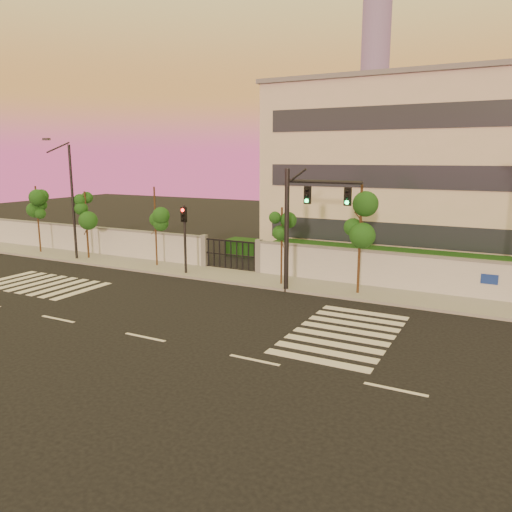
# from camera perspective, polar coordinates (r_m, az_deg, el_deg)

# --- Properties ---
(ground) EXTENTS (120.00, 120.00, 0.00)m
(ground) POSITION_cam_1_polar(r_m,az_deg,el_deg) (20.92, -12.54, -9.07)
(ground) COLOR black
(ground) RESTS_ON ground
(sidewalk) EXTENTS (60.00, 3.00, 0.15)m
(sidewalk) POSITION_cam_1_polar(r_m,az_deg,el_deg) (29.32, 0.72, -2.76)
(sidewalk) COLOR gray
(sidewalk) RESTS_ON ground
(perimeter_wall) EXTENTS (60.00, 0.36, 2.20)m
(perimeter_wall) POSITION_cam_1_polar(r_m,az_deg,el_deg) (30.37, 2.17, -0.35)
(perimeter_wall) COLOR #B9BBC1
(perimeter_wall) RESTS_ON ground
(hedge_row) EXTENTS (41.00, 4.25, 1.80)m
(hedge_row) POSITION_cam_1_polar(r_m,az_deg,el_deg) (32.47, 5.94, -0.10)
(hedge_row) COLOR #103510
(hedge_row) RESTS_ON ground
(institutional_building) EXTENTS (24.40, 12.40, 12.25)m
(institutional_building) POSITION_cam_1_polar(r_m,az_deg,el_deg) (37.10, 21.88, 8.88)
(institutional_building) COLOR beige
(institutional_building) RESTS_ON ground
(distant_skyscraper) EXTENTS (16.00, 16.00, 118.00)m
(distant_skyscraper) POSITION_cam_1_polar(r_m,az_deg,el_deg) (309.88, 13.46, 21.12)
(distant_skyscraper) COLOR slate
(distant_skyscraper) RESTS_ON ground
(road_markings) EXTENTS (57.00, 7.62, 0.02)m
(road_markings) POSITION_cam_1_polar(r_m,az_deg,el_deg) (24.63, -9.75, -5.82)
(road_markings) COLOR silver
(road_markings) RESTS_ON ground
(street_tree_a) EXTENTS (1.50, 1.20, 5.08)m
(street_tree_a) POSITION_cam_1_polar(r_m,az_deg,el_deg) (40.62, -23.73, 5.44)
(street_tree_a) COLOR #382314
(street_tree_a) RESTS_ON ground
(street_tree_b) EXTENTS (1.64, 1.31, 4.84)m
(street_tree_b) POSITION_cam_1_polar(r_m,az_deg,el_deg) (36.93, -18.85, 5.03)
(street_tree_b) COLOR #382314
(street_tree_b) RESTS_ON ground
(street_tree_c) EXTENTS (1.39, 1.11, 5.30)m
(street_tree_c) POSITION_cam_1_polar(r_m,az_deg,el_deg) (33.09, -11.44, 5.34)
(street_tree_c) COLOR #382314
(street_tree_c) RESTS_ON ground
(street_tree_d) EXTENTS (1.31, 1.04, 4.46)m
(street_tree_d) POSITION_cam_1_polar(r_m,az_deg,el_deg) (27.65, 3.01, 3.14)
(street_tree_d) COLOR #382314
(street_tree_d) RESTS_ON ground
(street_tree_e) EXTENTS (1.64, 1.31, 5.82)m
(street_tree_e) POSITION_cam_1_polar(r_m,az_deg,el_deg) (26.14, 11.95, 4.65)
(street_tree_e) COLOR #382314
(street_tree_e) RESTS_ON ground
(traffic_signal_main) EXTENTS (4.16, 0.47, 6.58)m
(traffic_signal_main) POSITION_cam_1_polar(r_m,az_deg,el_deg) (26.12, 5.20, 4.58)
(traffic_signal_main) COLOR black
(traffic_signal_main) RESTS_ON ground
(traffic_signal_secondary) EXTENTS (0.34, 0.33, 4.34)m
(traffic_signal_secondary) POSITION_cam_1_polar(r_m,az_deg,el_deg) (30.64, -8.17, 2.84)
(traffic_signal_secondary) COLOR black
(traffic_signal_secondary) RESTS_ON ground
(streetlight_west) EXTENTS (0.50, 2.02, 8.38)m
(streetlight_west) POSITION_cam_1_polar(r_m,az_deg,el_deg) (36.77, -20.44, 6.42)
(streetlight_west) COLOR black
(streetlight_west) RESTS_ON ground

